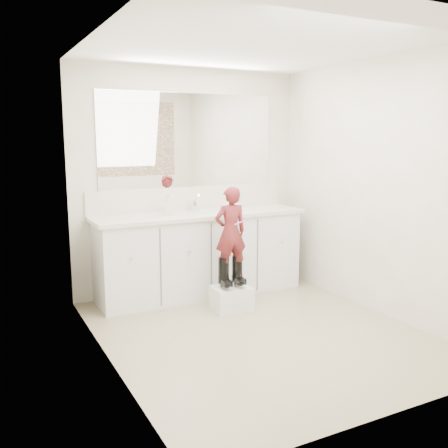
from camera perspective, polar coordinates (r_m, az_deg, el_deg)
floor at (r=4.46m, az=4.00°, el=-12.20°), size 3.00×3.00×0.00m
ceiling at (r=4.20m, az=4.42°, el=19.80°), size 3.00×3.00×0.00m
wall_back at (r=5.49m, az=-4.00°, el=4.89°), size 2.60×0.00×2.60m
wall_front at (r=3.00m, az=19.29°, el=0.24°), size 2.60×0.00×2.60m
wall_left at (r=3.66m, az=-13.46°, el=2.17°), size 0.00×3.00×3.00m
wall_right at (r=4.96m, az=17.16°, el=3.95°), size 0.00×3.00×3.00m
vanity_cabinet at (r=5.37m, az=-2.74°, el=-3.61°), size 2.20×0.55×0.85m
countertop at (r=5.27m, az=-2.71°, el=1.07°), size 2.28×0.58×0.04m
backsplash at (r=5.50m, az=-3.92°, el=2.95°), size 2.28×0.03×0.25m
mirror at (r=5.46m, az=-4.01°, el=9.48°), size 2.00×0.02×1.00m
dot_panel at (r=2.97m, az=19.65°, el=8.86°), size 2.00×0.01×1.20m
faucet at (r=5.41m, az=-3.45°, el=2.04°), size 0.08×0.08×0.10m
cup at (r=5.34m, az=0.03°, el=1.92°), size 0.12×0.12×0.09m
soap_bottle at (r=5.14m, az=-6.36°, el=2.25°), size 0.13×0.13×0.22m
step_stool at (r=4.95m, az=0.84°, el=-8.49°), size 0.38×0.33×0.23m
boot_left at (r=4.86m, az=-0.04°, el=-5.57°), size 0.12×0.21×0.30m
boot_right at (r=4.92m, az=1.52°, el=-5.36°), size 0.12×0.21×0.30m
toddler at (r=4.80m, az=0.75°, el=-0.95°), size 0.34×0.23×0.88m
toothbrush at (r=4.75m, az=1.95°, el=0.24°), size 0.14×0.02×0.06m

